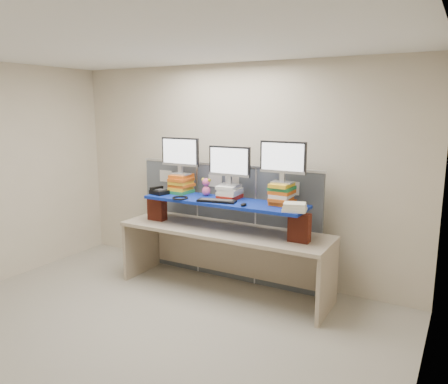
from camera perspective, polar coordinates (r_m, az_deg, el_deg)
The scene contains 18 objects.
room at distance 4.17m, azimuth -11.72°, elevation -0.85°, with size 5.00×4.00×2.80m.
cubicle_partition at distance 5.74m, azimuth 0.30°, elevation -3.84°, with size 2.60×0.06×1.53m.
desk at distance 5.34m, azimuth 0.00°, elevation -6.48°, with size 2.63×0.78×0.80m.
brick_pier_left at distance 5.73m, azimuth -8.73°, elevation -2.08°, with size 0.23×0.13×0.32m, color maroon.
brick_pier_right at distance 4.82m, azimuth 9.82°, elevation -4.61°, with size 0.23×0.13×0.32m, color maroon.
blue_board at distance 5.21m, azimuth 0.00°, elevation -1.28°, with size 2.02×0.50×0.04m, color #080E68.
book_stack_left at distance 5.65m, azimuth -5.61°, elevation 1.07°, with size 0.26×0.31×0.24m.
book_stack_center at distance 5.29m, azimuth 0.73°, elevation 0.01°, with size 0.26×0.31×0.16m.
book_stack_right at distance 5.00m, azimuth 7.56°, elevation -0.22°, with size 0.26×0.32×0.25m.
monitor_left at distance 5.60m, azimuth -5.75°, elevation 5.00°, with size 0.54×0.15×0.47m.
monitor_center at distance 5.23m, azimuth 0.71°, elevation 3.76°, with size 0.54×0.15×0.47m.
monitor_right at distance 4.94m, azimuth 7.70°, elevation 4.23°, with size 0.54×0.15×0.47m.
keyboard at distance 5.11m, azimuth -0.95°, elevation -1.15°, with size 0.48×0.24×0.03m.
mouse at distance 4.91m, azimuth 2.58°, elevation -1.64°, with size 0.06×0.11×0.03m, color black.
desk_phone at distance 5.63m, azimuth -8.43°, elevation 0.07°, with size 0.24×0.23×0.09m.
headset at distance 5.31m, azimuth -5.75°, elevation -0.78°, with size 0.20×0.20×0.02m, color black.
plush_toy at distance 5.46m, azimuth -2.34°, elevation 0.69°, with size 0.13×0.10×0.22m.
binder_stack at distance 4.72m, azimuth 9.21°, elevation -1.97°, with size 0.29×0.25×0.09m.
Camera 1 is at (2.71, -3.06, 2.24)m, focal length 35.00 mm.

